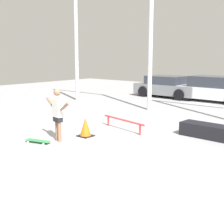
# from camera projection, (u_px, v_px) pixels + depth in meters

# --- Properties ---
(ground_plane) EXTENTS (36.00, 36.00, 0.00)m
(ground_plane) POSITION_uv_depth(u_px,v_px,m) (93.00, 143.00, 8.95)
(ground_plane) COLOR #9E9EA3
(skateboarder) EXTENTS (1.30, 0.34, 1.55)m
(skateboarder) POSITION_uv_depth(u_px,v_px,m) (58.00, 112.00, 9.06)
(skateboarder) COLOR #8C664C
(skateboarder) RESTS_ON ground_plane
(skateboard) EXTENTS (0.82, 0.43, 0.08)m
(skateboard) POSITION_uv_depth(u_px,v_px,m) (38.00, 141.00, 8.99)
(skateboard) COLOR #338C4C
(skateboard) RESTS_ON ground_plane
(grind_box) EXTENTS (1.83, 0.68, 0.42)m
(grind_box) POSITION_uv_depth(u_px,v_px,m) (210.00, 131.00, 9.51)
(grind_box) COLOR black
(grind_box) RESTS_ON ground_plane
(grind_rail) EXTENTS (2.02, 0.49, 0.38)m
(grind_rail) POSITION_uv_depth(u_px,v_px,m) (123.00, 122.00, 10.50)
(grind_rail) COLOR red
(grind_rail) RESTS_ON ground_plane
(canopy_support_left) EXTENTS (5.05, 0.20, 6.85)m
(canopy_support_left) POSITION_uv_depth(u_px,v_px,m) (110.00, 23.00, 15.27)
(canopy_support_left) COLOR silver
(canopy_support_left) RESTS_ON ground_plane
(parked_car_grey) EXTENTS (4.02, 2.02, 1.27)m
(parked_car_grey) POSITION_uv_depth(u_px,v_px,m) (168.00, 87.00, 18.81)
(parked_car_grey) COLOR slate
(parked_car_grey) RESTS_ON ground_plane
(parked_car_white) EXTENTS (4.41, 2.02, 1.38)m
(parked_car_white) POSITION_uv_depth(u_px,v_px,m) (216.00, 89.00, 16.96)
(parked_car_white) COLOR white
(parked_car_white) RESTS_ON ground_plane
(traffic_cone) EXTENTS (0.43, 0.43, 0.58)m
(traffic_cone) POSITION_uv_depth(u_px,v_px,m) (85.00, 127.00, 9.70)
(traffic_cone) COLOR black
(traffic_cone) RESTS_ON ground_plane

